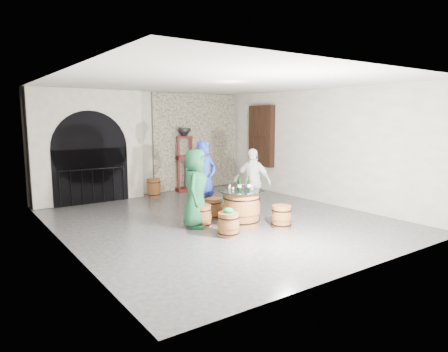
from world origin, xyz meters
TOP-DOWN VIEW (x-y plane):
  - ground at (0.00, 0.00)m, footprint 8.00×8.00m
  - wall_back at (0.00, 4.00)m, footprint 8.00×0.00m
  - wall_front at (0.00, -4.00)m, footprint 8.00×0.00m
  - wall_left at (-3.50, 0.00)m, footprint 0.00×8.00m
  - wall_right at (3.50, 0.00)m, footprint 0.00×8.00m
  - ceiling at (0.00, 0.00)m, footprint 8.00×8.00m
  - stone_facing_panel at (1.80, 3.94)m, footprint 3.20×0.12m
  - arched_opening at (-1.90, 3.74)m, footprint 3.10×0.60m
  - shuttered_window at (3.38, 2.40)m, footprint 0.23×1.10m
  - barrel_table at (0.13, -0.76)m, footprint 1.03×1.03m
  - barrel_stool_left at (-0.68, -0.37)m, footprint 0.46×0.46m
  - barrel_stool_far at (-0.05, 0.12)m, footprint 0.46×0.46m
  - barrel_stool_right at (0.84, -0.21)m, footprint 0.46×0.46m
  - barrel_stool_near_right at (0.74, -1.42)m, footprint 0.46×0.46m
  - barrel_stool_near_left at (-0.60, -1.28)m, footprint 0.46×0.46m
  - green_cap at (-0.60, -1.28)m, footprint 0.25×0.20m
  - person_green at (-0.80, -0.31)m, footprint 0.98×1.00m
  - person_blue at (-0.11, 0.38)m, footprint 0.75×0.57m
  - person_white at (0.97, -0.11)m, footprint 0.81×1.04m
  - wine_bottle_left at (0.09, -0.74)m, footprint 0.08×0.08m
  - wine_bottle_center at (0.29, -0.82)m, footprint 0.08×0.08m
  - wine_bottle_right at (0.11, -0.69)m, footprint 0.08×0.08m
  - tasting_glass_a at (-0.12, -0.77)m, footprint 0.05×0.05m
  - tasting_glass_b at (0.45, -0.68)m, footprint 0.05×0.05m
  - tasting_glass_c at (0.03, -0.45)m, footprint 0.05×0.05m
  - tasting_glass_d at (0.35, -0.53)m, footprint 0.05×0.05m
  - tasting_glass_e at (0.38, -0.83)m, footprint 0.05×0.05m
  - tasting_glass_f at (-0.13, -0.65)m, footprint 0.05×0.05m
  - side_barrel at (-0.10, 3.32)m, footprint 0.43×0.43m
  - corking_press at (1.18, 3.63)m, footprint 0.87×0.55m
  - control_box at (2.05, 3.86)m, footprint 0.18×0.10m

SIDE VIEW (x-z plane):
  - ground at x=0.00m, z-range 0.00..0.00m
  - barrel_stool_left at x=-0.68m, z-range 0.00..0.49m
  - barrel_stool_far at x=-0.05m, z-range 0.00..0.49m
  - barrel_stool_right at x=0.84m, z-range 0.00..0.49m
  - barrel_stool_near_right at x=0.74m, z-range 0.00..0.49m
  - barrel_stool_near_left at x=-0.60m, z-range 0.00..0.49m
  - side_barrel at x=-0.10m, z-range 0.00..0.57m
  - barrel_table at x=0.13m, z-range 0.00..0.79m
  - green_cap at x=-0.60m, z-range 0.48..0.59m
  - person_white at x=0.97m, z-range 0.00..1.65m
  - tasting_glass_a at x=-0.12m, z-range 0.79..0.89m
  - tasting_glass_b at x=0.45m, z-range 0.79..0.89m
  - tasting_glass_c at x=0.03m, z-range 0.79..0.89m
  - tasting_glass_d at x=0.35m, z-range 0.79..0.89m
  - tasting_glass_e at x=0.38m, z-range 0.79..0.89m
  - tasting_glass_f at x=-0.13m, z-range 0.79..0.89m
  - person_green at x=-0.80m, z-range 0.00..1.73m
  - wine_bottle_left at x=0.09m, z-range 0.76..1.09m
  - wine_bottle_center at x=0.29m, z-range 0.76..1.09m
  - wine_bottle_right at x=0.11m, z-range 0.76..1.09m
  - person_blue at x=-0.11m, z-range 0.00..1.85m
  - corking_press at x=1.18m, z-range 0.17..2.24m
  - control_box at x=2.05m, z-range 1.24..1.46m
  - arched_opening at x=-1.90m, z-range -0.01..3.18m
  - wall_back at x=0.00m, z-range -2.40..5.60m
  - wall_front at x=0.00m, z-range -2.40..5.60m
  - wall_left at x=-3.50m, z-range -2.40..5.60m
  - wall_right at x=3.50m, z-range -2.40..5.60m
  - stone_facing_panel at x=1.80m, z-range 0.01..3.19m
  - shuttered_window at x=3.38m, z-range 0.80..2.80m
  - ceiling at x=0.00m, z-range 3.20..3.20m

